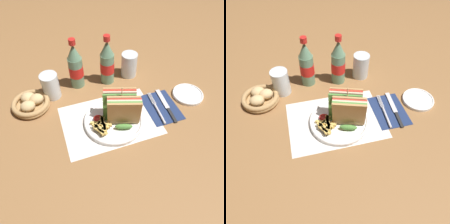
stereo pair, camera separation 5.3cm
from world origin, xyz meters
The scene contains 15 objects.
ground_plane centered at (0.00, 0.00, 0.00)m, with size 4.00×4.00×0.00m, color olive.
placemat centered at (-0.03, 0.01, 0.00)m, with size 0.38×0.27×0.00m.
plate_main centered at (-0.02, 0.00, 0.01)m, with size 0.23×0.23×0.02m.
club_sandwich centered at (0.01, -0.01, 0.08)m, with size 0.14×0.13×0.16m.
fries_pile centered at (-0.08, -0.02, 0.03)m, with size 0.08×0.09×0.02m.
ketchup_blob centered at (-0.08, 0.02, 0.03)m, with size 0.04×0.03×0.01m.
napkin centered at (0.19, 0.01, 0.00)m, with size 0.13×0.18×0.00m.
fork centered at (0.17, -0.01, 0.01)m, with size 0.02×0.18×0.01m.
knife centered at (0.22, 0.01, 0.01)m, with size 0.03×0.19×0.00m.
coke_bottle_near centered at (-0.10, 0.27, 0.10)m, with size 0.06×0.06×0.23m.
coke_bottle_far centered at (0.04, 0.25, 0.10)m, with size 0.06×0.06×0.23m.
glass_near centered at (0.15, 0.26, 0.05)m, with size 0.07×0.07×0.11m.
glass_far centered at (-0.22, 0.23, 0.06)m, with size 0.07×0.07×0.11m.
bread_basket centered at (-0.32, 0.19, 0.02)m, with size 0.15×0.15×0.06m.
side_saucer centered at (0.34, 0.04, 0.01)m, with size 0.13×0.13×0.01m.
Camera 1 is at (-0.21, -0.51, 0.68)m, focal length 35.00 mm.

